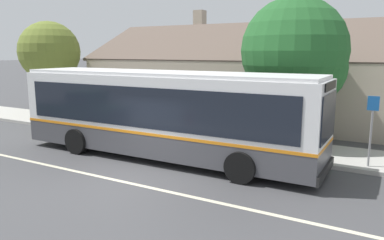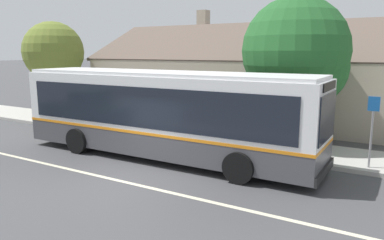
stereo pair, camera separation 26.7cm
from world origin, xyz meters
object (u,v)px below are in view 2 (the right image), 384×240
Objects in this scene: bench_down_street at (165,125)px; bus_stop_sign at (372,124)px; transit_bus at (163,112)px; street_tree_primary at (299,55)px; bike_rack at (69,112)px; street_tree_secondary at (54,53)px; bench_by_building at (108,118)px.

bus_stop_sign is at bearing -5.02° from bench_down_street.
transit_bus is 3.64m from bench_down_street.
street_tree_primary is at bearing 48.11° from transit_bus.
street_tree_primary is 2.58× the size of bus_stop_sign.
transit_bus is 4.96× the size of bus_stop_sign.
bus_stop_sign is 2.07× the size of bike_rack.
bench_down_street is at bearing 174.98° from bus_stop_sign.
street_tree_primary is at bearing 13.61° from bench_down_street.
bike_rack is at bearing -30.70° from street_tree_secondary.
bench_by_building is 7.08m from street_tree_secondary.
bus_stop_sign is at bearing -3.37° from bench_by_building.
street_tree_secondary is (-9.61, 1.74, 3.28)m from bench_down_street.
street_tree_primary is (3.82, 4.26, 2.08)m from transit_bus.
bike_rack is at bearing 178.05° from bus_stop_sign.
bench_by_building is 0.28× the size of street_tree_primary.
street_tree_primary is at bearing 145.08° from bus_stop_sign.
bench_by_building is 0.97× the size of bench_down_street.
street_tree_secondary is at bearing 163.47° from bench_by_building.
bike_rack is (3.38, -2.00, -3.17)m from street_tree_secondary.
bench_down_street is 0.73× the size of bus_stop_sign.
street_tree_secondary is 2.42× the size of bus_stop_sign.
street_tree_primary is at bearing 7.86° from bike_rack.
bus_stop_sign is at bearing -1.95° from bike_rack.
bus_stop_sign is (6.92, 2.09, -0.10)m from transit_bus.
bus_stop_sign is (18.44, -2.52, -2.22)m from street_tree_secondary.
bench_down_street is 0.30× the size of street_tree_secondary.
bench_by_building is 9.98m from street_tree_primary.
transit_bus is 12.59m from street_tree_secondary.
bike_rack is at bearing -175.25° from bench_by_building.
bus_stop_sign is (3.10, -2.17, -2.18)m from street_tree_primary.
bench_by_building is at bearing 176.63° from bus_stop_sign.
bench_down_street reaches higher than bike_rack.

